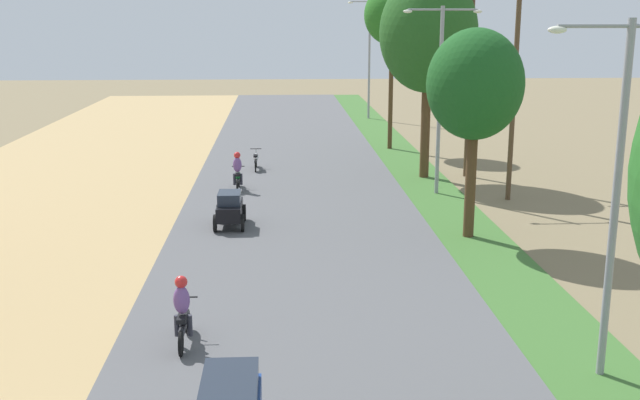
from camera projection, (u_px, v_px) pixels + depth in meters
name	position (u px, v px, depth m)	size (l,w,h in m)	color
median_tree_second	(475.00, 86.00, 24.46)	(3.13, 3.13, 6.85)	#4C351E
median_tree_third	(428.00, 34.00, 33.67)	(4.34, 4.34, 9.13)	#4C351E
median_tree_fourth	(392.00, 16.00, 41.14)	(3.06, 3.06, 8.92)	#4C351E
streetlamp_near	(618.00, 176.00, 14.78)	(3.16, 0.20, 7.14)	gray
streetlamp_mid	(440.00, 87.00, 30.91)	(3.16, 0.20, 7.60)	gray
streetlamp_far	(369.00, 51.00, 54.56)	(3.16, 0.20, 8.40)	gray
utility_pole_near	(470.00, 64.00, 34.45)	(1.80, 0.20, 9.97)	brown
utility_pole_far	(514.00, 89.00, 30.02)	(1.80, 0.20, 8.59)	brown
car_hatchback_black	(230.00, 208.00, 26.62)	(1.04, 2.00, 1.23)	black
motorbike_foreground_rider	(183.00, 312.00, 16.87)	(0.54, 1.80, 1.66)	black
motorbike_ahead_second	(238.00, 172.00, 32.20)	(0.54, 1.80, 1.66)	black
motorbike_ahead_third	(256.00, 159.00, 36.73)	(0.54, 1.80, 0.94)	black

